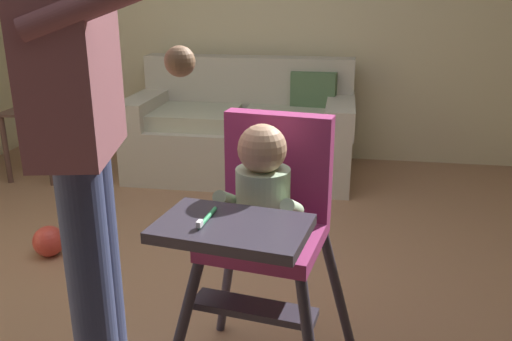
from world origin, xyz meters
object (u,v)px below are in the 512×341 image
(adult_standing, at_px, (82,134))
(sippy_cup, at_px, (29,102))
(toy_ball, at_px, (49,241))
(toy_ball_second, at_px, (242,226))
(high_chair, at_px, (265,211))
(side_table, at_px, (38,128))
(couch, at_px, (244,130))

(adult_standing, xyz_separation_m, sippy_cup, (-1.51, 2.11, -0.38))
(toy_ball, height_order, sippy_cup, sippy_cup)
(adult_standing, xyz_separation_m, toy_ball_second, (0.24, 1.28, -0.86))
(adult_standing, xyz_separation_m, toy_ball, (-0.75, 0.92, -0.86))
(high_chair, height_order, toy_ball, high_chair)
(toy_ball_second, height_order, side_table, side_table)
(high_chair, xyz_separation_m, side_table, (-2.01, 2.00, -0.31))
(high_chair, distance_m, adult_standing, 0.61)
(toy_ball, relative_size, sippy_cup, 1.66)
(toy_ball, bearing_deg, high_chair, -32.26)
(couch, relative_size, toy_ball_second, 9.80)
(side_table, bearing_deg, toy_ball_second, -26.10)
(adult_standing, relative_size, toy_ball_second, 9.84)
(high_chair, height_order, side_table, high_chair)
(adult_standing, height_order, toy_ball, adult_standing)
(couch, height_order, high_chair, high_chair)
(high_chair, relative_size, toy_ball, 5.93)
(high_chair, xyz_separation_m, sippy_cup, (-2.05, 2.00, -0.12))
(toy_ball, bearing_deg, couch, 63.34)
(toy_ball, height_order, toy_ball_second, toy_ball_second)
(toy_ball_second, relative_size, side_table, 0.33)
(toy_ball, xyz_separation_m, sippy_cup, (-0.76, 1.19, 0.49))
(couch, relative_size, high_chair, 1.69)
(toy_ball_second, distance_m, side_table, 1.92)
(couch, height_order, toy_ball, couch)
(adult_standing, height_order, sippy_cup, adult_standing)
(high_chair, bearing_deg, toy_ball_second, -156.55)
(adult_standing, distance_m, sippy_cup, 2.62)
(high_chair, relative_size, toy_ball_second, 5.80)
(couch, distance_m, adult_standing, 2.54)
(high_chair, bearing_deg, toy_ball, -113.40)
(adult_standing, height_order, toy_ball_second, adult_standing)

